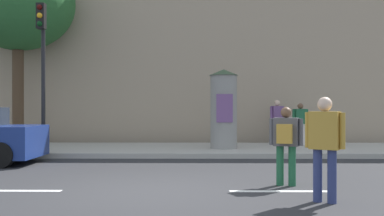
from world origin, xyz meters
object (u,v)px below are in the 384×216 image
(street_tree, at_px, (18,3))
(pedestrian_in_dark_shirt, at_px, (300,121))
(traffic_light, at_px, (42,53))
(pedestrian_with_backpack, at_px, (325,140))
(pedestrian_in_red_top, at_px, (286,139))
(poster_column, at_px, (224,108))
(pedestrian_with_bag, at_px, (277,118))

(street_tree, distance_m, pedestrian_in_dark_shirt, 11.01)
(traffic_light, bearing_deg, pedestrian_with_backpack, -43.13)
(traffic_light, height_order, street_tree, street_tree)
(street_tree, relative_size, pedestrian_in_dark_shirt, 4.64)
(pedestrian_in_red_top, bearing_deg, street_tree, 136.86)
(traffic_light, relative_size, poster_column, 1.70)
(pedestrian_with_backpack, xyz_separation_m, pedestrian_in_dark_shirt, (1.67, 8.93, 0.04))
(street_tree, bearing_deg, traffic_light, -57.44)
(pedestrian_with_backpack, relative_size, pedestrian_in_red_top, 1.11)
(pedestrian_in_red_top, xyz_separation_m, pedestrian_in_dark_shirt, (1.99, 7.44, 0.12))
(poster_column, bearing_deg, street_tree, 167.99)
(traffic_light, distance_m, pedestrian_with_backpack, 9.27)
(pedestrian_in_red_top, height_order, pedestrian_in_dark_shirt, pedestrian_in_dark_shirt)
(poster_column, distance_m, pedestrian_in_dark_shirt, 3.14)
(street_tree, xyz_separation_m, pedestrian_with_backpack, (8.49, -9.15, -4.28))
(poster_column, height_order, pedestrian_in_dark_shirt, poster_column)
(poster_column, bearing_deg, pedestrian_in_dark_shirt, 25.70)
(pedestrian_with_backpack, bearing_deg, traffic_light, 136.87)
(poster_column, distance_m, pedestrian_with_backpack, 7.69)
(pedestrian_with_bag, bearing_deg, pedestrian_with_backpack, -95.72)
(pedestrian_in_red_top, bearing_deg, poster_column, 97.62)
(pedestrian_with_backpack, bearing_deg, poster_column, 98.46)
(poster_column, distance_m, pedestrian_in_red_top, 6.18)
(pedestrian_with_backpack, relative_size, pedestrian_in_dark_shirt, 1.12)
(street_tree, height_order, pedestrian_with_backpack, street_tree)
(traffic_light, height_order, poster_column, traffic_light)
(street_tree, height_order, pedestrian_in_dark_shirt, street_tree)
(street_tree, bearing_deg, pedestrian_in_dark_shirt, -1.23)
(pedestrian_with_bag, bearing_deg, pedestrian_in_dark_shirt, -37.65)
(pedestrian_in_dark_shirt, bearing_deg, pedestrian_in_red_top, -104.94)
(traffic_light, bearing_deg, pedestrian_in_red_top, -36.71)
(traffic_light, distance_m, street_tree, 4.15)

